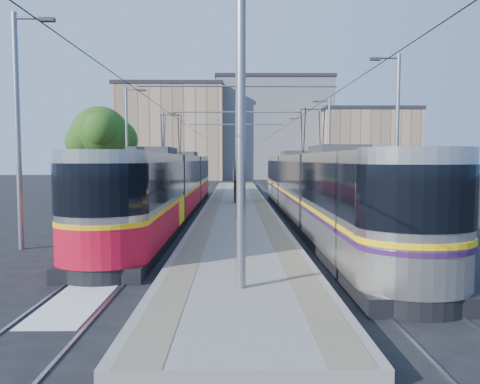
{
  "coord_description": "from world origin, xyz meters",
  "views": [
    {
      "loc": [
        -0.13,
        -14.02,
        3.1
      ],
      "look_at": [
        0.1,
        7.37,
        1.6
      ],
      "focal_mm": 35.0,
      "sensor_mm": 36.0,
      "label": 1
    }
  ],
  "objects": [
    {
      "name": "tram_left",
      "position": [
        -3.6,
        11.67,
        1.71
      ],
      "size": [
        2.43,
        29.12,
        5.5
      ],
      "color": "black",
      "rests_on": "ground"
    },
    {
      "name": "street_lamps",
      "position": [
        -0.0,
        21.0,
        4.18
      ],
      "size": [
        15.18,
        38.22,
        8.0
      ],
      "color": "gray",
      "rests_on": "ground"
    },
    {
      "name": "tactile_strip_right",
      "position": [
        1.45,
        17.0,
        0.3
      ],
      "size": [
        0.7,
        50.0,
        0.01
      ],
      "primitive_type": "cube",
      "color": "gray",
      "rests_on": "platform"
    },
    {
      "name": "tactile_strip_left",
      "position": [
        -1.45,
        17.0,
        0.3
      ],
      "size": [
        0.7,
        50.0,
        0.01
      ],
      "primitive_type": "cube",
      "color": "gray",
      "rests_on": "platform"
    },
    {
      "name": "building_centre",
      "position": [
        6.0,
        64.0,
        8.02
      ],
      "size": [
        18.36,
        14.28,
        16.02
      ],
      "color": "slate",
      "rests_on": "ground"
    },
    {
      "name": "track_arrow",
      "position": [
        -3.6,
        -3.0,
        0.01
      ],
      "size": [
        1.2,
        5.0,
        0.01
      ],
      "primitive_type": "cube",
      "color": "silver",
      "rests_on": "ground"
    },
    {
      "name": "building_left",
      "position": [
        -10.0,
        60.0,
        7.25
      ],
      "size": [
        16.32,
        12.24,
        14.49
      ],
      "color": "tan",
      "rests_on": "ground"
    },
    {
      "name": "rails",
      "position": [
        0.0,
        17.0,
        0.02
      ],
      "size": [
        8.71,
        70.0,
        0.03
      ],
      "color": "gray",
      "rests_on": "ground"
    },
    {
      "name": "shelter",
      "position": [
        0.14,
        16.33,
        1.67
      ],
      "size": [
        0.77,
        1.21,
        2.62
      ],
      "rotation": [
        0.0,
        0.0,
        0.03
      ],
      "color": "black",
      "rests_on": "platform"
    },
    {
      "name": "building_right",
      "position": [
        20.0,
        58.0,
        5.4
      ],
      "size": [
        14.28,
        10.2,
        10.78
      ],
      "color": "tan",
      "rests_on": "ground"
    },
    {
      "name": "tram_right",
      "position": [
        3.6,
        8.62,
        1.86
      ],
      "size": [
        2.43,
        28.09,
        5.5
      ],
      "color": "black",
      "rests_on": "ground"
    },
    {
      "name": "tree",
      "position": [
        -10.07,
        21.84,
        4.8
      ],
      "size": [
        4.88,
        4.51,
        7.09
      ],
      "color": "#382314",
      "rests_on": "ground"
    },
    {
      "name": "ground",
      "position": [
        0.0,
        0.0,
        0.0
      ],
      "size": [
        160.0,
        160.0,
        0.0
      ],
      "primitive_type": "plane",
      "color": "black",
      "rests_on": "ground"
    },
    {
      "name": "platform",
      "position": [
        0.0,
        17.0,
        0.15
      ],
      "size": [
        4.0,
        50.0,
        0.3
      ],
      "primitive_type": "cube",
      "color": "gray",
      "rests_on": "ground"
    },
    {
      "name": "catenary",
      "position": [
        0.0,
        14.15,
        4.52
      ],
      "size": [
        9.2,
        70.0,
        7.0
      ],
      "color": "gray",
      "rests_on": "platform"
    }
  ]
}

